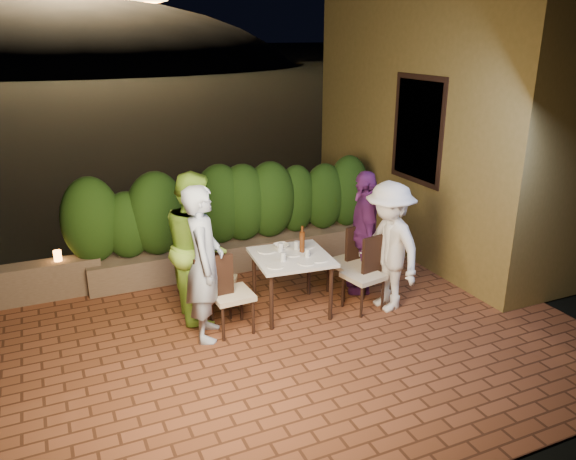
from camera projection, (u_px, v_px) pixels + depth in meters
ground at (283, 343)px, 6.40m from camera, size 400.00×400.00×0.00m
terrace_floor at (267, 327)px, 6.85m from camera, size 7.00×6.00×0.15m
building_wall at (444, 89)px, 8.68m from camera, size 1.60×5.00×5.00m
window_pane at (419, 130)px, 8.11m from camera, size 0.08×1.00×1.40m
window_frame at (419, 130)px, 8.11m from camera, size 0.06×1.15×1.55m
planter at (234, 254)px, 8.39m from camera, size 4.20×0.55×0.40m
hedge at (232, 206)px, 8.14m from camera, size 4.00×0.70×1.10m
parapet at (12, 286)px, 7.21m from camera, size 2.20×0.30×0.50m
hill at (76, 106)px, 60.15m from camera, size 52.00×40.00×22.00m
dining_table at (291, 284)px, 6.98m from camera, size 0.99×0.99×0.75m
plate_nw at (275, 266)px, 6.54m from camera, size 0.20×0.20×0.01m
plate_sw at (267, 251)px, 7.00m from camera, size 0.23×0.23×0.01m
plate_ne at (319, 259)px, 6.73m from camera, size 0.22×0.22×0.01m
plate_se at (306, 246)px, 7.15m from camera, size 0.21×0.21×0.01m
plate_centre at (293, 254)px, 6.90m from camera, size 0.21×0.21×0.01m
plate_front at (306, 263)px, 6.63m from camera, size 0.20×0.20×0.01m
glass_nw at (283, 257)px, 6.68m from camera, size 0.06×0.06×0.11m
glass_sw at (281, 247)px, 6.97m from camera, size 0.06×0.06×0.11m
glass_ne at (307, 253)px, 6.81m from camera, size 0.06×0.06×0.10m
glass_se at (297, 245)px, 7.03m from camera, size 0.06×0.06×0.11m
beer_bottle at (302, 239)px, 6.92m from camera, size 0.07×0.07×0.34m
bowl at (281, 246)px, 7.11m from camera, size 0.19×0.19×0.05m
chair_left_front at (232, 293)px, 6.48m from camera, size 0.47×0.47×0.97m
chair_left_back at (219, 280)px, 6.93m from camera, size 0.54×0.54×0.87m
chair_right_front at (363, 274)px, 7.02m from camera, size 0.51×0.51×0.94m
chair_right_back at (347, 261)px, 7.43m from camera, size 0.49×0.49×0.93m
diner_blue at (204, 263)px, 6.23m from camera, size 0.62×0.76×1.80m
diner_green at (196, 246)px, 6.73m from camera, size 0.75×0.93×1.82m
diner_white at (388, 247)px, 6.93m from camera, size 0.69×1.11×1.65m
diner_purple at (364, 232)px, 7.42m from camera, size 0.77×1.06×1.67m
parapet_lamp at (58, 256)px, 7.33m from camera, size 0.10×0.10×0.14m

